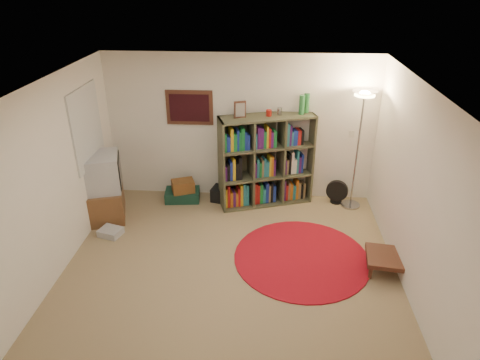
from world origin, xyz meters
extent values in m
cube|color=#8D7653|center=(0.00, 0.00, -0.01)|extent=(4.50, 4.50, 0.02)
cube|color=white|center=(0.00, 0.00, 2.51)|extent=(4.50, 4.50, 0.02)
cube|color=white|center=(0.00, 2.26, 1.25)|extent=(4.50, 0.02, 2.50)
cube|color=white|center=(0.00, -2.26, 1.25)|extent=(4.50, 0.02, 2.50)
cube|color=white|center=(-2.26, 0.00, 1.25)|extent=(0.02, 4.50, 2.50)
cube|color=white|center=(2.26, 0.00, 1.25)|extent=(0.02, 4.50, 2.50)
cube|color=#402016|center=(-0.85, 2.23, 1.60)|extent=(0.78, 0.04, 0.58)
cube|color=#380B12|center=(-0.85, 2.21, 1.60)|extent=(0.66, 0.01, 0.46)
cube|color=white|center=(-2.23, 1.30, 1.55)|extent=(0.03, 1.00, 1.20)
cube|color=beige|center=(1.85, 2.24, 1.20)|extent=(0.08, 0.01, 0.12)
cube|color=#44452E|center=(0.44, 1.99, 0.02)|extent=(1.62, 0.91, 0.03)
cube|color=#44452E|center=(0.44, 1.99, 1.54)|extent=(1.62, 0.91, 0.03)
cube|color=#44452E|center=(-0.28, 1.75, 0.78)|extent=(0.17, 0.43, 1.56)
cube|color=#44452E|center=(1.17, 2.23, 0.78)|extent=(0.17, 0.43, 1.56)
cube|color=#44452E|center=(0.38, 2.19, 0.78)|extent=(1.49, 0.50, 1.56)
cube|color=#44452E|center=(0.20, 1.91, 0.78)|extent=(0.16, 0.41, 1.49)
cube|color=#44452E|center=(0.69, 2.07, 0.78)|extent=(0.16, 0.41, 1.49)
cube|color=#44452E|center=(0.44, 1.99, 0.52)|extent=(1.55, 0.86, 0.03)
cube|color=#44452E|center=(0.44, 1.99, 1.04)|extent=(1.55, 0.86, 0.03)
cube|color=gold|center=(-0.23, 1.73, 0.21)|extent=(0.10, 0.18, 0.34)
cube|color=maroon|center=(-0.18, 1.74, 0.24)|extent=(0.10, 0.18, 0.40)
cube|color=#B55E16|center=(-0.14, 1.76, 0.17)|extent=(0.10, 0.18, 0.27)
cube|color=#45165A|center=(-0.09, 1.77, 0.17)|extent=(0.09, 0.18, 0.27)
cube|color=#B55E16|center=(-0.05, 1.78, 0.16)|extent=(0.09, 0.18, 0.25)
cube|color=maroon|center=(-0.01, 1.80, 0.20)|extent=(0.09, 0.18, 0.33)
cube|color=gold|center=(0.03, 1.81, 0.23)|extent=(0.10, 0.18, 0.39)
cube|color=#226F7C|center=(0.08, 1.83, 0.24)|extent=(0.10, 0.18, 0.40)
cube|color=#226F7C|center=(0.13, 1.84, 0.22)|extent=(0.10, 0.18, 0.36)
cube|color=#45165A|center=(-0.23, 1.73, 0.67)|extent=(0.10, 0.18, 0.25)
cube|color=black|center=(-0.18, 1.74, 0.68)|extent=(0.10, 0.18, 0.28)
cube|color=navy|center=(-0.14, 1.76, 0.70)|extent=(0.09, 0.18, 0.32)
cube|color=gold|center=(-0.09, 1.77, 0.73)|extent=(0.10, 0.18, 0.37)
cube|color=black|center=(-0.04, 1.79, 0.69)|extent=(0.10, 0.18, 0.29)
cube|color=black|center=(0.01, 1.80, 0.74)|extent=(0.10, 0.19, 0.39)
cube|color=#16712F|center=(-0.23, 1.73, 1.20)|extent=(0.10, 0.18, 0.31)
cube|color=navy|center=(-0.17, 1.74, 1.17)|extent=(0.11, 0.19, 0.26)
cube|color=gold|center=(-0.12, 1.76, 1.24)|extent=(0.10, 0.18, 0.39)
cube|color=#16712F|center=(-0.07, 1.78, 1.19)|extent=(0.10, 0.19, 0.29)
cube|color=navy|center=(-0.03, 1.79, 1.22)|extent=(0.08, 0.18, 0.35)
cube|color=#16712F|center=(0.00, 1.80, 1.21)|extent=(0.08, 0.18, 0.32)
cube|color=#16712F|center=(0.05, 1.82, 1.23)|extent=(0.10, 0.19, 0.38)
cube|color=navy|center=(0.09, 1.83, 1.20)|extent=(0.08, 0.18, 0.31)
cube|color=navy|center=(0.13, 1.84, 1.18)|extent=(0.10, 0.18, 0.26)
cube|color=maroon|center=(0.26, 1.89, 0.23)|extent=(0.10, 0.18, 0.38)
cube|color=maroon|center=(0.31, 1.90, 0.21)|extent=(0.10, 0.18, 0.35)
cube|color=#16712F|center=(0.36, 1.92, 0.22)|extent=(0.10, 0.19, 0.36)
cube|color=#226F7C|center=(0.41, 1.93, 0.17)|extent=(0.10, 0.18, 0.27)
cube|color=navy|center=(0.46, 1.95, 0.22)|extent=(0.10, 0.18, 0.36)
cube|color=olive|center=(0.50, 1.96, 0.20)|extent=(0.08, 0.18, 0.32)
cube|color=black|center=(0.54, 1.97, 0.22)|extent=(0.09, 0.18, 0.36)
cube|color=navy|center=(0.58, 1.99, 0.19)|extent=(0.10, 0.18, 0.30)
cube|color=#45165A|center=(0.26, 1.88, 0.68)|extent=(0.09, 0.18, 0.27)
cube|color=#226F7C|center=(0.29, 1.90, 0.71)|extent=(0.09, 0.18, 0.33)
cube|color=#16712F|center=(0.33, 1.91, 0.67)|extent=(0.09, 0.18, 0.25)
cube|color=olive|center=(0.37, 1.92, 0.69)|extent=(0.09, 0.18, 0.30)
cube|color=#226F7C|center=(0.40, 1.93, 0.70)|extent=(0.08, 0.18, 0.33)
cube|color=#226F7C|center=(0.45, 1.95, 0.67)|extent=(0.11, 0.19, 0.27)
cube|color=gold|center=(0.49, 1.96, 0.72)|extent=(0.08, 0.18, 0.35)
cube|color=#B55E16|center=(0.53, 1.97, 0.71)|extent=(0.09, 0.18, 0.35)
cube|color=#45165A|center=(0.57, 1.98, 0.68)|extent=(0.08, 0.18, 0.28)
cube|color=#226F7C|center=(0.26, 1.88, 1.18)|extent=(0.08, 0.18, 0.27)
cube|color=#45165A|center=(0.30, 1.90, 1.23)|extent=(0.10, 0.18, 0.37)
cube|color=#45165A|center=(0.35, 1.91, 1.22)|extent=(0.10, 0.19, 0.35)
cube|color=#16712F|center=(0.40, 1.93, 1.19)|extent=(0.10, 0.18, 0.29)
cube|color=gold|center=(0.44, 1.94, 1.23)|extent=(0.08, 0.18, 0.38)
cube|color=maroon|center=(0.47, 1.95, 1.21)|extent=(0.09, 0.18, 0.34)
cube|color=#45165A|center=(0.51, 1.97, 1.18)|extent=(0.09, 0.18, 0.27)
cube|color=#16712F|center=(0.56, 1.98, 1.19)|extent=(0.10, 0.18, 0.29)
cube|color=#45165A|center=(0.75, 2.05, 0.23)|extent=(0.09, 0.18, 0.38)
cube|color=maroon|center=(0.80, 2.06, 0.19)|extent=(0.09, 0.18, 0.29)
cube|color=olive|center=(0.83, 2.07, 0.21)|extent=(0.08, 0.18, 0.34)
cube|color=#B55E16|center=(0.88, 2.09, 0.19)|extent=(0.10, 0.18, 0.30)
cube|color=#226F7C|center=(0.93, 2.10, 0.17)|extent=(0.10, 0.18, 0.26)
cube|color=#B55E16|center=(0.97, 2.12, 0.22)|extent=(0.09, 0.18, 0.37)
cube|color=olive|center=(1.02, 2.13, 0.20)|extent=(0.10, 0.18, 0.31)
cube|color=black|center=(1.06, 2.15, 0.16)|extent=(0.09, 0.18, 0.25)
cube|color=olive|center=(1.10, 2.16, 0.18)|extent=(0.09, 0.18, 0.29)
cube|color=#45165A|center=(0.75, 2.04, 0.67)|extent=(0.09, 0.18, 0.25)
cube|color=olive|center=(0.79, 2.06, 0.67)|extent=(0.08, 0.18, 0.26)
cube|color=black|center=(0.82, 2.07, 0.72)|extent=(0.09, 0.18, 0.36)
cube|color=beige|center=(0.87, 2.08, 0.73)|extent=(0.10, 0.18, 0.38)
cube|color=beige|center=(0.91, 2.10, 0.67)|extent=(0.10, 0.18, 0.25)
cube|color=#226F7C|center=(0.95, 2.11, 0.74)|extent=(0.09, 0.18, 0.40)
cube|color=#45165A|center=(0.99, 2.12, 0.69)|extent=(0.09, 0.18, 0.29)
cube|color=navy|center=(1.03, 2.14, 0.71)|extent=(0.09, 0.18, 0.33)
cube|color=#226F7C|center=(0.76, 2.05, 1.24)|extent=(0.11, 0.19, 0.39)
cube|color=#45165A|center=(0.81, 2.06, 1.22)|extent=(0.09, 0.18, 0.36)
cube|color=#226F7C|center=(0.84, 2.07, 1.17)|extent=(0.08, 0.18, 0.25)
cube|color=navy|center=(0.87, 2.08, 1.18)|extent=(0.09, 0.18, 0.27)
cube|color=navy|center=(0.91, 2.10, 1.17)|extent=(0.09, 0.18, 0.26)
cube|color=maroon|center=(0.95, 2.11, 1.18)|extent=(0.11, 0.19, 0.26)
cube|color=black|center=(1.00, 2.13, 1.18)|extent=(0.10, 0.18, 0.26)
cube|color=#402016|center=(0.01, 1.87, 1.69)|extent=(0.19, 0.08, 0.27)
cube|color=gray|center=(0.02, 1.86, 1.69)|extent=(0.14, 0.06, 0.21)
cylinder|color=maroon|center=(0.46, 2.00, 1.61)|extent=(0.11, 0.11, 0.10)
cylinder|color=#97969A|center=(0.63, 2.05, 1.62)|extent=(0.10, 0.10, 0.12)
cylinder|color=#328340|center=(0.99, 2.12, 1.72)|extent=(0.11, 0.11, 0.31)
cylinder|color=#328340|center=(1.07, 2.23, 1.72)|extent=(0.11, 0.11, 0.31)
cylinder|color=#97969A|center=(1.91, 1.94, 0.02)|extent=(0.41, 0.41, 0.03)
cylinder|color=#97969A|center=(1.91, 1.94, 0.97)|extent=(0.04, 0.04, 1.87)
cone|color=#97969A|center=(1.91, 1.94, 1.93)|extent=(0.49, 0.49, 0.15)
cylinder|color=#FFD88C|center=(1.91, 1.94, 1.94)|extent=(0.39, 0.39, 0.02)
cylinder|color=black|center=(1.68, 2.05, 0.02)|extent=(0.23, 0.23, 0.03)
cylinder|color=black|center=(1.68, 2.05, 0.11)|extent=(0.05, 0.05, 0.15)
cylinder|color=black|center=(1.68, 2.03, 0.24)|extent=(0.38, 0.16, 0.37)
cube|color=brown|center=(-2.11, 1.32, 0.26)|extent=(0.72, 0.87, 0.52)
cube|color=#B4B4B9|center=(-2.11, 1.32, 0.81)|extent=(0.68, 0.75, 0.57)
cube|color=black|center=(-1.86, 1.40, 0.81)|extent=(0.18, 0.52, 0.48)
cube|color=black|center=(-1.86, 1.40, 0.81)|extent=(0.15, 0.46, 0.42)
cube|color=#B4B4B9|center=(-1.90, 0.78, 0.05)|extent=(0.38, 0.35, 0.11)
cube|color=#133427|center=(-1.01, 1.96, 0.09)|extent=(0.62, 0.44, 0.19)
cube|color=brown|center=(-0.98, 1.91, 0.29)|extent=(0.44, 0.38, 0.21)
cube|color=black|center=(-0.30, 1.99, 0.12)|extent=(0.41, 0.37, 0.24)
cylinder|color=white|center=(0.33, 2.08, 0.12)|extent=(0.13, 0.13, 0.23)
cylinder|color=maroon|center=(0.98, 0.39, 0.01)|extent=(1.90, 1.90, 0.02)
cube|color=#402016|center=(2.09, 0.20, 0.21)|extent=(0.60, 0.60, 0.06)
cube|color=#402016|center=(1.86, 0.02, 0.10)|extent=(0.05, 0.05, 0.19)
cube|color=#402016|center=(2.28, -0.04, 0.10)|extent=(0.05, 0.05, 0.19)
cube|color=#402016|center=(1.91, 0.44, 0.10)|extent=(0.05, 0.05, 0.19)
cube|color=#402016|center=(2.33, 0.38, 0.10)|extent=(0.05, 0.05, 0.19)
camera|label=1|loc=(0.45, -4.57, 3.68)|focal=32.00mm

